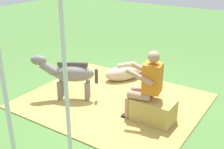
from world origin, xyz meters
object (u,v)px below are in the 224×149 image
(pony_standing, at_px, (69,73))
(pony_lying, at_px, (127,72))
(person_seated, at_px, (146,83))
(tent_pole_left, at_px, (66,78))
(tent_pole_mid, at_px, (4,89))
(hay_bale, at_px, (153,111))

(pony_standing, xyz_separation_m, pony_lying, (-0.47, -1.50, -0.38))
(person_seated, bearing_deg, pony_standing, 4.06)
(pony_lying, bearing_deg, tent_pole_left, 104.93)
(pony_lying, height_order, tent_pole_left, tent_pole_left)
(tent_pole_mid, bearing_deg, tent_pole_left, -119.03)
(person_seated, relative_size, pony_standing, 1.08)
(pony_lying, xyz_separation_m, tent_pole_mid, (-0.41, 3.59, 1.08))
(person_seated, bearing_deg, pony_lying, -49.13)
(pony_standing, bearing_deg, tent_pole_left, 131.31)
(hay_bale, height_order, pony_standing, pony_standing)
(pony_standing, bearing_deg, tent_pole_mid, 112.74)
(hay_bale, height_order, person_seated, person_seated)
(hay_bale, distance_m, pony_lying, 1.92)
(pony_lying, relative_size, tent_pole_mid, 0.49)
(pony_lying, bearing_deg, pony_standing, 72.60)
(person_seated, height_order, pony_lying, person_seated)
(pony_lying, bearing_deg, hay_bale, 134.83)
(person_seated, relative_size, tent_pole_mid, 0.52)
(tent_pole_left, bearing_deg, pony_lying, -75.07)
(tent_pole_mid, bearing_deg, pony_standing, -67.26)
(tent_pole_left, height_order, tent_pole_mid, same)
(person_seated, xyz_separation_m, pony_standing, (1.67, 0.12, -0.15))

